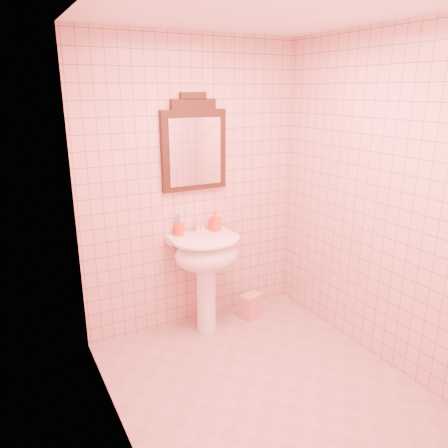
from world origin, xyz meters
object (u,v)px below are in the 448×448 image
pedestal_sink (206,260)px  soap_dispenser (215,221)px  toothbrush_cup (179,229)px  mirror (194,146)px  towel (251,306)px

pedestal_sink → soap_dispenser: size_ratio=4.88×
pedestal_sink → toothbrush_cup: toothbrush_cup is taller
pedestal_sink → mirror: size_ratio=1.08×
pedestal_sink → towel: size_ratio=3.73×
soap_dispenser → pedestal_sink: bearing=-149.8°
pedestal_sink → soap_dispenser: 0.36m
pedestal_sink → soap_dispenser: (0.16, 0.14, 0.29)m
toothbrush_cup → towel: size_ratio=0.83×
pedestal_sink → soap_dispenser: soap_dispenser is taller
toothbrush_cup → mirror: bearing=9.3°
toothbrush_cup → soap_dispenser: 0.33m
pedestal_sink → towel: bearing=-0.5°
soap_dispenser → towel: bearing=-36.8°
pedestal_sink → mirror: 0.97m
pedestal_sink → toothbrush_cup: (-0.17, 0.17, 0.26)m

